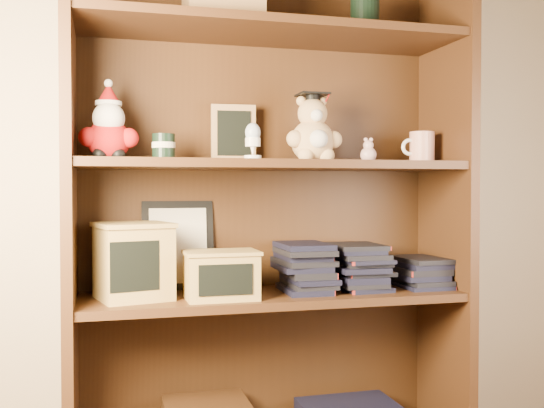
% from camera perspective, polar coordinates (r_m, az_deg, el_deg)
% --- Properties ---
extents(bookcase, '(1.20, 0.35, 1.60)m').
position_cam_1_polar(bookcase, '(1.97, -0.45, -1.16)').
color(bookcase, '#3F2412').
rests_on(bookcase, ground).
extents(shelf_lower, '(1.14, 0.33, 0.02)m').
position_cam_1_polar(shelf_lower, '(1.95, -0.00, -8.33)').
color(shelf_lower, '#3F2412').
rests_on(shelf_lower, ground).
extents(shelf_upper, '(1.14, 0.33, 0.02)m').
position_cam_1_polar(shelf_upper, '(1.92, -0.00, 3.50)').
color(shelf_upper, '#3F2412').
rests_on(shelf_upper, ground).
extents(santa_plush, '(0.16, 0.12, 0.23)m').
position_cam_1_polar(santa_plush, '(1.86, -14.42, 6.53)').
color(santa_plush, '#A50F0F').
rests_on(santa_plush, shelf_upper).
extents(teachers_tin, '(0.07, 0.07, 0.07)m').
position_cam_1_polar(teachers_tin, '(1.87, -9.69, 5.10)').
color(teachers_tin, black).
rests_on(teachers_tin, shelf_upper).
extents(chalkboard_plaque, '(0.14, 0.08, 0.18)m').
position_cam_1_polar(chalkboard_plaque, '(2.02, -3.48, 6.24)').
color(chalkboard_plaque, '#9E7547').
rests_on(chalkboard_plaque, shelf_upper).
extents(egg_cup, '(0.05, 0.05, 0.11)m').
position_cam_1_polar(egg_cup, '(1.83, -1.73, 5.77)').
color(egg_cup, white).
rests_on(egg_cup, shelf_upper).
extents(grad_teddy_bear, '(0.18, 0.15, 0.21)m').
position_cam_1_polar(grad_teddy_bear, '(1.96, 3.71, 6.22)').
color(grad_teddy_bear, tan).
rests_on(grad_teddy_bear, shelf_upper).
extents(pink_figurine, '(0.05, 0.05, 0.08)m').
position_cam_1_polar(pink_figurine, '(2.03, 8.63, 4.58)').
color(pink_figurine, '#CA9E9C').
rests_on(pink_figurine, shelf_upper).
extents(teacher_mug, '(0.11, 0.08, 0.10)m').
position_cam_1_polar(teacher_mug, '(2.11, 13.23, 4.97)').
color(teacher_mug, silver).
rests_on(teacher_mug, shelf_upper).
extents(certificate_frame, '(0.22, 0.06, 0.28)m').
position_cam_1_polar(certificate_frame, '(2.02, -8.42, -3.68)').
color(certificate_frame, black).
rests_on(certificate_frame, shelf_lower).
extents(treats_box, '(0.24, 0.24, 0.22)m').
position_cam_1_polar(treats_box, '(1.87, -12.33, -4.96)').
color(treats_box, '#B08E48').
rests_on(treats_box, shelf_lower).
extents(pencils_box, '(0.21, 0.15, 0.14)m').
position_cam_1_polar(pencils_box, '(1.84, -4.58, -6.31)').
color(pencils_box, '#B08E48').
rests_on(pencils_box, shelf_lower).
extents(book_stack_left, '(0.14, 0.20, 0.14)m').
position_cam_1_polar(book_stack_left, '(1.97, 2.97, -5.76)').
color(book_stack_left, black).
rests_on(book_stack_left, shelf_lower).
extents(book_stack_mid, '(0.14, 0.20, 0.16)m').
position_cam_1_polar(book_stack_mid, '(2.03, 7.87, -5.32)').
color(book_stack_mid, black).
rests_on(book_stack_mid, shelf_lower).
extents(book_stack_right, '(0.14, 0.20, 0.10)m').
position_cam_1_polar(book_stack_right, '(2.12, 13.17, -5.92)').
color(book_stack_right, black).
rests_on(book_stack_right, shelf_lower).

